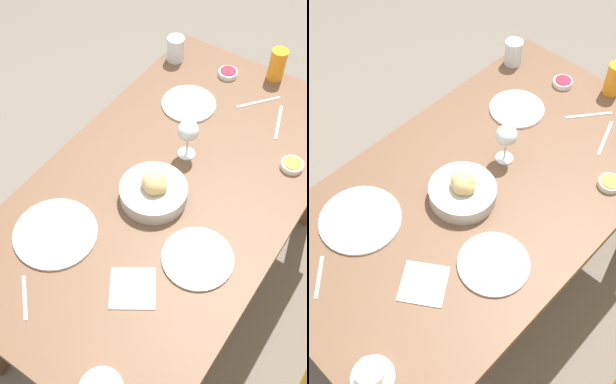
# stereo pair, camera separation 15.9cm
# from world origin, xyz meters

# --- Properties ---
(ground_plane) EXTENTS (10.00, 10.00, 0.00)m
(ground_plane) POSITION_xyz_m (0.00, 0.00, 0.00)
(ground_plane) COLOR #6B6056
(dining_table) EXTENTS (1.52, 0.85, 0.77)m
(dining_table) POSITION_xyz_m (0.00, 0.00, 0.67)
(dining_table) COLOR brown
(dining_table) RESTS_ON ground_plane
(bread_basket) EXTENTS (0.23, 0.23, 0.11)m
(bread_basket) POSITION_xyz_m (0.09, -0.02, 0.81)
(bread_basket) COLOR #B2ADA3
(bread_basket) RESTS_ON dining_table
(plate_near_left) EXTENTS (0.21, 0.21, 0.01)m
(plate_near_left) POSITION_xyz_m (-0.37, -0.16, 0.78)
(plate_near_left) COLOR white
(plate_near_left) RESTS_ON dining_table
(plate_near_right) EXTENTS (0.27, 0.27, 0.01)m
(plate_near_right) POSITION_xyz_m (0.38, -0.19, 0.78)
(plate_near_right) COLOR white
(plate_near_right) RESTS_ON dining_table
(plate_far_center) EXTENTS (0.22, 0.22, 0.01)m
(plate_far_center) POSITION_xyz_m (0.21, 0.23, 0.78)
(plate_far_center) COLOR white
(plate_far_center) RESTS_ON dining_table
(juice_glass) EXTENTS (0.07, 0.07, 0.13)m
(juice_glass) POSITION_xyz_m (-0.71, 0.05, 0.84)
(juice_glass) COLOR orange
(juice_glass) RESTS_ON dining_table
(water_tumbler) EXTENTS (0.07, 0.07, 0.11)m
(water_tumbler) POSITION_xyz_m (-0.58, -0.36, 0.82)
(water_tumbler) COLOR silver
(water_tumbler) RESTS_ON dining_table
(wine_glass) EXTENTS (0.08, 0.08, 0.16)m
(wine_glass) POSITION_xyz_m (-0.14, -0.03, 0.88)
(wine_glass) COLOR silver
(wine_glass) RESTS_ON dining_table
(jam_bowl_berry) EXTENTS (0.08, 0.08, 0.03)m
(jam_bowl_berry) POSITION_xyz_m (-0.61, -0.12, 0.78)
(jam_bowl_berry) COLOR white
(jam_bowl_berry) RESTS_ON dining_table
(jam_bowl_honey) EXTENTS (0.08, 0.08, 0.03)m
(jam_bowl_honey) POSITION_xyz_m (-0.30, 0.31, 0.78)
(jam_bowl_honey) COLOR white
(jam_bowl_honey) RESTS_ON dining_table
(fork_silver) EXTENTS (0.16, 0.12, 0.00)m
(fork_silver) POSITION_xyz_m (-0.54, 0.06, 0.77)
(fork_silver) COLOR #B7B7BC
(fork_silver) RESTS_ON dining_table
(knife_silver) EXTENTS (0.18, 0.07, 0.00)m
(knife_silver) POSITION_xyz_m (-0.48, 0.17, 0.77)
(knife_silver) COLOR #B7B7BC
(knife_silver) RESTS_ON dining_table
(spoon_coffee) EXTENTS (0.11, 0.11, 0.00)m
(spoon_coffee) POSITION_xyz_m (0.60, -0.12, 0.77)
(spoon_coffee) COLOR #B7B7BC
(spoon_coffee) RESTS_ON dining_table
(napkin) EXTENTS (0.19, 0.19, 0.00)m
(napkin) POSITION_xyz_m (0.40, 0.12, 0.77)
(napkin) COLOR silver
(napkin) RESTS_ON dining_table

